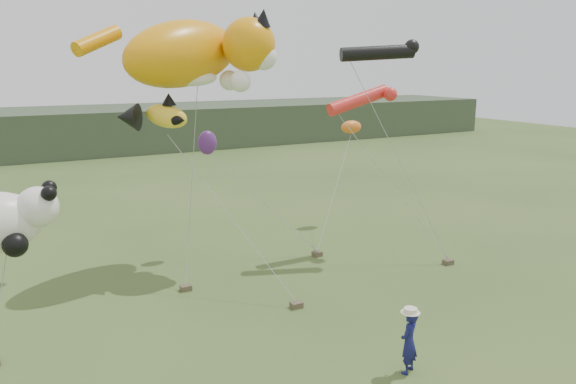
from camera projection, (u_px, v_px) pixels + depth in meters
The scene contains 9 objects.
ground at pixel (378, 346), 16.38m from camera, with size 120.00×120.00×0.00m, color #385123.
headland at pixel (61, 132), 52.82m from camera, with size 90.00×13.00×4.00m.
festival_attendant at pixel (409, 342), 14.77m from camera, with size 0.64×0.42×1.74m, color #151750.
sandbag_anchors at pixel (268, 288), 20.35m from camera, with size 17.09×4.48×0.20m.
cat_kite at pixel (197, 53), 21.47m from camera, with size 7.32×4.78×3.30m.
fish_kite at pixel (152, 116), 20.69m from camera, with size 2.88×1.87×1.43m.
tube_kites at pixel (374, 75), 23.28m from camera, with size 3.50×1.86×3.12m.
panda_kite at pixel (0, 221), 16.38m from camera, with size 3.23×2.09×2.01m.
misc_kites at pixel (291, 134), 26.17m from camera, with size 9.27×2.03×1.00m.
Camera 1 is at (-9.48, -11.92, 7.97)m, focal length 35.00 mm.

